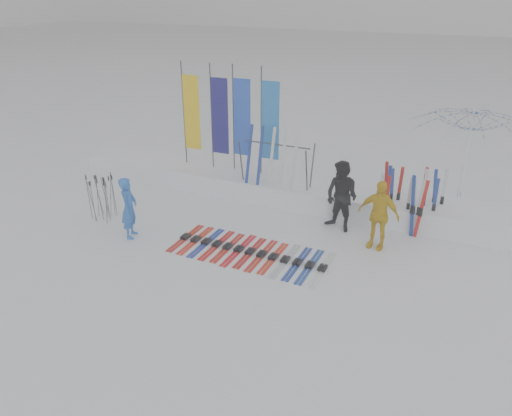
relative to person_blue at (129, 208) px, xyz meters
The scene contains 11 objects.
ground 3.06m from the person_blue, 13.34° to the right, with size 120.00×120.00×0.00m, color white.
snow_bank 4.89m from the person_blue, 53.70° to the left, with size 14.00×1.60×0.60m, color white.
person_blue is the anchor object (origin of this frame).
person_black 5.39m from the person_blue, 29.02° to the left, with size 0.91×0.71×1.86m, color black.
person_yellow 6.14m from the person_blue, 19.67° to the left, with size 1.02×0.42×1.73m, color gold.
tent_canopy 9.18m from the person_blue, 36.13° to the left, with size 3.21×3.27×2.94m, color white.
ski_row 3.26m from the person_blue, ahead, with size 3.80×1.69×0.07m.
pole_cluster 1.48m from the person_blue, 157.35° to the left, with size 0.78×0.75×1.26m.
feather_flags 4.40m from the person_blue, 79.88° to the left, with size 3.19×0.17×3.20m.
ski_rack 4.36m from the person_blue, 54.42° to the left, with size 2.04×0.80×1.23m.
upright_skis 7.20m from the person_blue, 28.99° to the left, with size 1.54×1.11×1.67m.
Camera 1 is at (4.76, -8.28, 5.95)m, focal length 35.00 mm.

